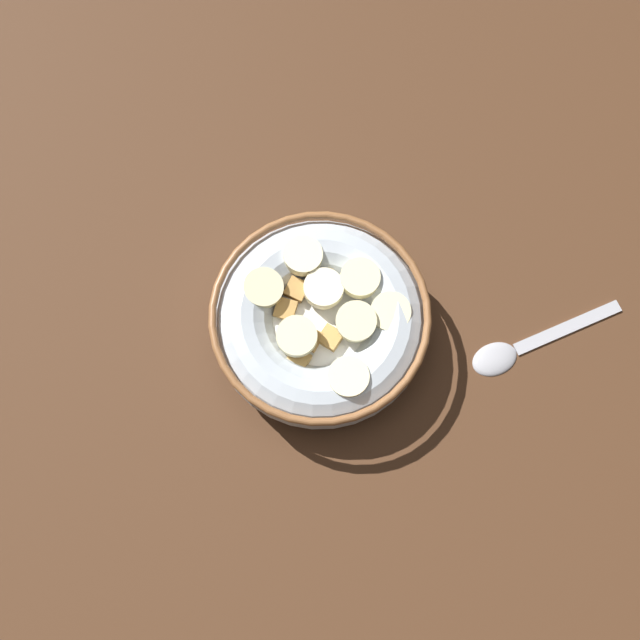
{
  "coord_description": "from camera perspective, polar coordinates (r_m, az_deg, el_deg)",
  "views": [
    {
      "loc": [
        7.01,
        -13.87,
        57.33
      ],
      "look_at": [
        0.0,
        0.0,
        3.0
      ],
      "focal_mm": 41.37,
      "sensor_mm": 36.0,
      "label": 1
    }
  ],
  "objects": [
    {
      "name": "ground_plane",
      "position": [
        0.6,
        0.0,
        -1.04
      ],
      "size": [
        119.89,
        119.89,
        2.0
      ],
      "primitive_type": "cube",
      "color": "#472B19"
    },
    {
      "name": "spoon",
      "position": [
        0.61,
        15.05,
        -2.16
      ],
      "size": [
        9.84,
        11.27,
        0.8
      ],
      "color": "#A5A5AD",
      "rests_on": "ground_plane"
    },
    {
      "name": "cereal_bowl",
      "position": [
        0.57,
        0.03,
        -0.08
      ],
      "size": [
        16.76,
        16.76,
        5.28
      ],
      "color": "#B2BCC6",
      "rests_on": "ground_plane"
    }
  ]
}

